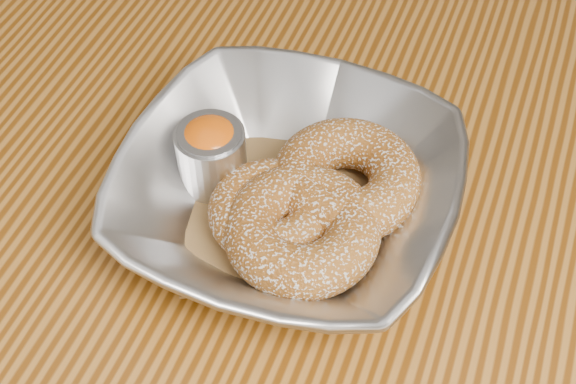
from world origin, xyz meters
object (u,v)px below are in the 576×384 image
(serving_bowl, at_px, (288,193))
(ramekin, at_px, (211,153))
(table, at_px, (278,223))
(donut_extra, at_px, (302,230))
(donut_back, at_px, (347,179))
(donut_front, at_px, (271,211))

(serving_bowl, relative_size, ramekin, 4.18)
(table, xyz_separation_m, serving_bowl, (0.03, -0.06, 0.13))
(table, bearing_deg, donut_extra, -59.59)
(table, distance_m, ramekin, 0.15)
(table, xyz_separation_m, donut_extra, (0.05, -0.09, 0.13))
(donut_extra, bearing_deg, donut_back, 75.33)
(table, bearing_deg, donut_front, -71.37)
(table, height_order, donut_back, donut_back)
(donut_extra, bearing_deg, serving_bowl, 126.79)
(table, bearing_deg, ramekin, -117.49)
(donut_back, bearing_deg, table, 151.36)
(serving_bowl, xyz_separation_m, donut_back, (0.03, 0.03, -0.00))
(serving_bowl, xyz_separation_m, ramekin, (-0.06, 0.01, 0.01))
(table, xyz_separation_m, donut_back, (0.07, -0.04, 0.13))
(serving_bowl, bearing_deg, donut_extra, -53.21)
(donut_extra, bearing_deg, table, 120.41)
(table, relative_size, donut_extra, 11.23)
(ramekin, bearing_deg, donut_back, 10.73)
(table, relative_size, ramekin, 21.37)
(serving_bowl, relative_size, donut_back, 2.21)
(donut_front, height_order, ramekin, ramekin)
(serving_bowl, relative_size, donut_front, 2.68)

